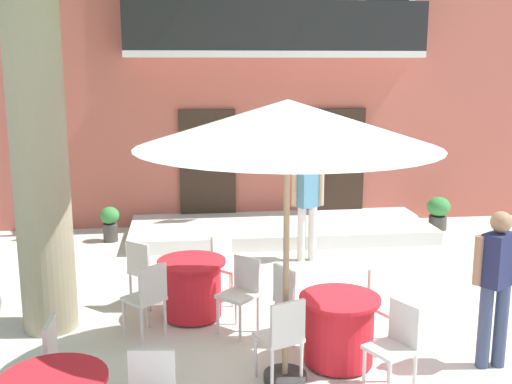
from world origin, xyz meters
name	(u,v)px	position (x,y,z in m)	size (l,w,h in m)	color
ground_plane	(327,324)	(0.00, 0.00, 0.00)	(120.00, 120.00, 0.00)	beige
building_facade	(260,37)	(0.06, 6.99, 3.75)	(13.00, 5.09, 7.50)	#BC5B4C
entrance_step_platform	(280,229)	(0.06, 4.03, 0.12)	(5.54, 1.95, 0.25)	silver
cafe_table_near_tree	(339,329)	(-0.13, -1.03, 0.39)	(0.86, 0.86, 0.76)	red
cafe_chair_near_tree_0	(282,335)	(-0.80, -1.38, 0.53)	(0.52, 0.52, 0.91)	silver
cafe_chair_near_tree_1	(396,342)	(0.27, -1.67, 0.53)	(0.54, 0.54, 0.91)	silver
cafe_chair_near_tree_2	(387,301)	(0.52, -0.66, 0.53)	(0.53, 0.53, 0.91)	silver
cafe_chair_near_tree_3	(291,297)	(-0.53, -0.40, 0.53)	(0.54, 0.54, 0.91)	silver
cafe_chair_middle_2	(63,360)	(-2.87, -1.68, 0.53)	(0.41, 0.41, 0.91)	silver
cafe_table_front	(192,288)	(-1.66, 0.41, 0.39)	(0.86, 0.86, 0.76)	red
cafe_chair_front_0	(144,268)	(-2.27, 0.85, 0.53)	(0.56, 0.56, 0.91)	silver
cafe_chair_front_1	(148,295)	(-2.18, -0.13, 0.53)	(0.56, 0.56, 0.91)	silver
cafe_chair_front_2	(242,289)	(-1.07, -0.06, 0.53)	(0.57, 0.57, 0.91)	silver
cafe_chair_front_3	(227,262)	(-1.17, 0.98, 0.53)	(0.57, 0.57, 0.91)	silver
cafe_umbrella	(288,125)	(-0.76, -1.33, 2.61)	(2.90, 2.90, 2.85)	#997A56
ground_planter_left	(110,222)	(-3.06, 4.05, 0.36)	(0.34, 0.34, 0.64)	#47423D
ground_planter_right	(438,211)	(3.18, 4.11, 0.36)	(0.45, 0.45, 0.64)	#47423D
pedestrian_near_entrance	(308,203)	(0.26, 2.53, 0.96)	(0.53, 0.35, 1.69)	silver
pedestrian_mid_plaza	(496,281)	(1.47, -1.29, 0.96)	(0.53, 0.37, 1.70)	#384260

